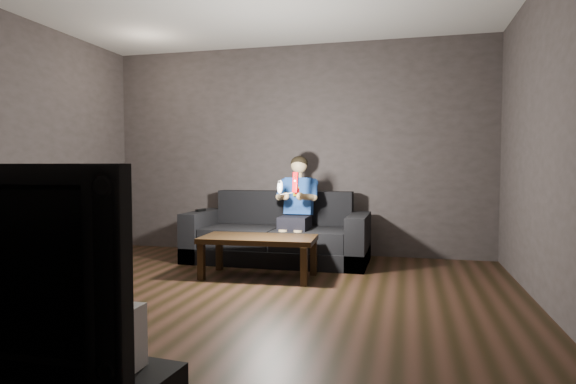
# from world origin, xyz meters

# --- Properties ---
(floor) EXTENTS (5.00, 5.00, 0.00)m
(floor) POSITION_xyz_m (0.00, 0.00, 0.00)
(floor) COLOR black
(floor) RESTS_ON ground
(back_wall) EXTENTS (5.00, 0.04, 2.70)m
(back_wall) POSITION_xyz_m (0.00, 2.50, 1.35)
(back_wall) COLOR #35302E
(back_wall) RESTS_ON ground
(right_wall) EXTENTS (0.04, 5.00, 2.70)m
(right_wall) POSITION_xyz_m (2.50, 0.00, 1.35)
(right_wall) COLOR #35302E
(right_wall) RESTS_ON ground
(sofa) EXTENTS (2.14, 0.92, 0.83)m
(sofa) POSITION_xyz_m (-0.06, 1.90, 0.27)
(sofa) COLOR black
(sofa) RESTS_ON floor
(child) EXTENTS (0.49, 0.60, 1.20)m
(child) POSITION_xyz_m (0.18, 1.85, 0.73)
(child) COLOR black
(child) RESTS_ON sofa
(wii_remote_red) EXTENTS (0.06, 0.08, 0.22)m
(wii_remote_red) POSITION_xyz_m (0.27, 1.39, 0.96)
(wii_remote_red) COLOR #F00009
(wii_remote_red) RESTS_ON child
(nunchuk_white) EXTENTS (0.07, 0.10, 0.16)m
(nunchuk_white) POSITION_xyz_m (0.10, 1.39, 0.91)
(nunchuk_white) COLOR white
(nunchuk_white) RESTS_ON child
(wii_remote_black) EXTENTS (0.07, 0.17, 0.03)m
(wii_remote_black) POSITION_xyz_m (-1.02, 1.82, 0.60)
(wii_remote_black) COLOR black
(wii_remote_black) RESTS_ON sofa
(coffee_table) EXTENTS (1.19, 0.64, 0.42)m
(coffee_table) POSITION_xyz_m (-0.03, 1.02, 0.36)
(coffee_table) COLOR black
(coffee_table) RESTS_ON floor
(wii_console) EXTENTS (0.05, 0.16, 0.21)m
(wii_console) POSITION_xyz_m (0.57, -2.27, 0.57)
(wii_console) COLOR white
(wii_console) RESTS_ON media_console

